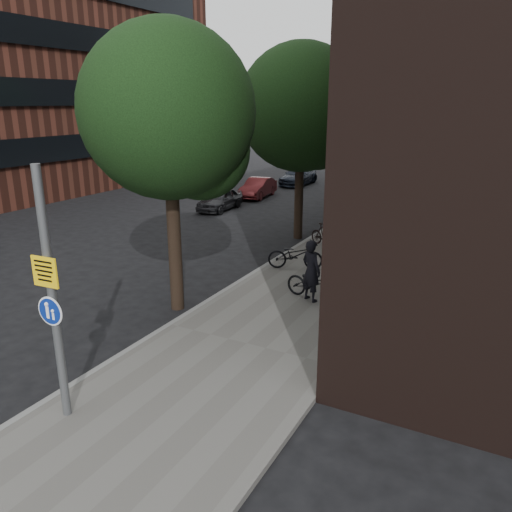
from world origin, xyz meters
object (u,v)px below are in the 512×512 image
Objects in this scene: pedestrian at (311,271)px; parked_bike_facade_near at (314,284)px; parked_car_near at (220,199)px; signpost at (52,297)px.

parked_bike_facade_near is (0.07, 0.10, -0.42)m from pedestrian.
parked_bike_facade_near is at bearing -49.96° from parked_car_near.
signpost reaches higher than parked_bike_facade_near.
signpost is 2.53× the size of pedestrian.
parked_car_near is (-9.18, 9.75, -0.02)m from parked_bike_facade_near.
signpost is 2.52× the size of parked_bike_facade_near.
parked_bike_facade_near is at bearing -100.24° from pedestrian.
pedestrian reaches higher than parked_car_near.
signpost is at bearing 98.91° from pedestrian.
parked_car_near is at bearing -23.57° from pedestrian.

